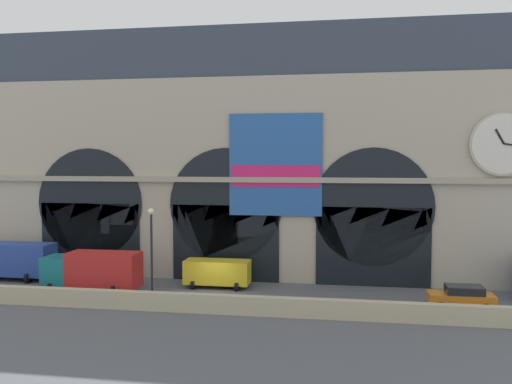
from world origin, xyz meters
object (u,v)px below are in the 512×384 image
box_truck_west (11,260)px  box_truck_midwest (93,270)px  car_east (462,296)px  van_center (217,272)px  street_lamp_quayside (151,244)px

box_truck_west → box_truck_midwest: bearing=-18.3°
box_truck_west → car_east: size_ratio=1.70×
box_truck_midwest → car_east: size_ratio=1.70×
van_center → car_east: bearing=-9.5°
box_truck_west → street_lamp_quayside: size_ratio=1.09×
box_truck_midwest → street_lamp_quayside: size_ratio=1.09×
box_truck_west → car_east: 36.27m
car_east → street_lamp_quayside: size_ratio=0.64×
van_center → street_lamp_quayside: street_lamp_quayside is taller
box_truck_midwest → street_lamp_quayside: 7.34m
van_center → box_truck_west: bearing=-179.9°
car_east → box_truck_west: bearing=175.3°
box_truck_midwest → van_center: 9.64m
box_truck_west → box_truck_midwest: (8.91, -2.94, 0.00)m
box_truck_west → box_truck_midwest: size_ratio=1.00×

